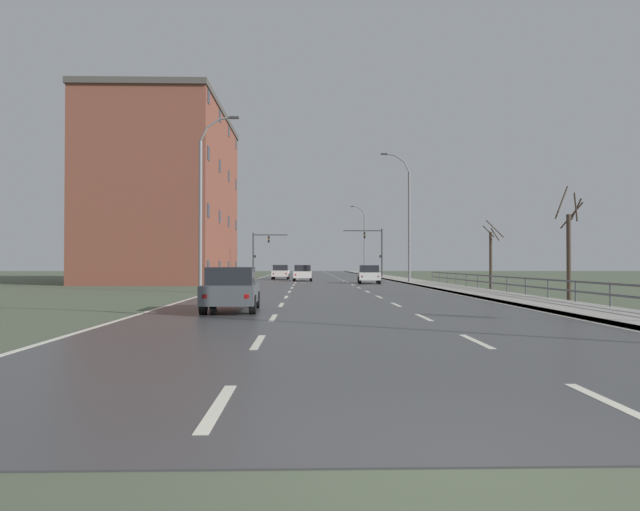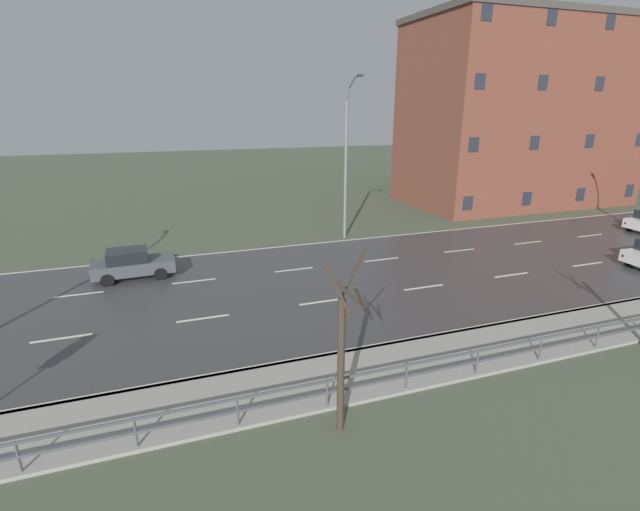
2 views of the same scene
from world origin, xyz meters
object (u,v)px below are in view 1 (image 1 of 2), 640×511
Objects in this scene: traffic_signal_right at (375,245)px; street_lamp_distant at (364,241)px; car_far_left at (281,272)px; car_mid_centre at (369,274)px; car_distant at (303,273)px; street_lamp_left_bank at (203,205)px; car_near_left at (232,289)px; street_lamp_midground at (407,219)px; brick_building at (167,197)px; traffic_signal_left at (260,248)px.

street_lamp_distant is at bearing 88.63° from traffic_signal_right.
car_mid_centre is at bearing -58.19° from car_far_left.
car_far_left is 6.50m from car_distant.
car_near_left is at bearing -75.45° from street_lamp_left_bank.
street_lamp_midground is at bearing 15.81° from car_mid_centre.
street_lamp_midground is 2.76× the size of car_far_left.
car_mid_centre is 9.25m from car_distant.
brick_building is at bearing 109.48° from street_lamp_left_bank.
car_far_left and car_mid_centre have the same top height.
street_lamp_left_bank reaches higher than car_near_left.
traffic_signal_left is 1.32× the size of car_near_left.
street_lamp_midground reaches higher than street_lamp_left_bank.
car_mid_centre is at bearing -95.13° from street_lamp_distant.
car_mid_centre is (-3.04, -20.71, -3.13)m from traffic_signal_right.
street_lamp_distant is 67.74m from car_near_left.
car_mid_centre is (11.13, -21.65, -2.80)m from traffic_signal_left.
traffic_signal_right is at bearing 67.57° from street_lamp_left_bank.
street_lamp_distant is 22.49m from traffic_signal_left.
car_far_left is at bearing 124.82° from car_mid_centre.
car_mid_centre is at bearing 71.95° from car_near_left.
car_mid_centre is at bearing -52.12° from car_distant.
traffic_signal_left is at bearing 91.50° from car_near_left.
street_lamp_left_bank is 22.85m from car_distant.
street_lamp_midground is 20.02m from traffic_signal_right.
car_mid_centre is (8.13, -13.31, 0.00)m from car_far_left.
brick_building reaches higher than car_far_left.
traffic_signal_right is 0.30× the size of brick_building.
brick_building is (-21.49, -15.36, 4.09)m from traffic_signal_right.
street_lamp_midground is 31.24m from car_near_left.
traffic_signal_right is 1.09× the size of traffic_signal_left.
brick_building is at bearing -123.32° from street_lamp_distant.
street_lamp_left_bank reaches higher than traffic_signal_right.
car_mid_centre is 0.21× the size of brick_building.
car_distant is at bearing -69.35° from traffic_signal_left.
traffic_signal_right is 1.46× the size of car_distant.
car_near_left is (-11.42, -66.62, -4.44)m from street_lamp_distant.
car_distant is (5.42, -14.38, -2.80)m from traffic_signal_left.
car_distant is at bearing 84.19° from car_near_left.
street_lamp_left_bank is 28.25m from car_far_left.
street_lamp_midground is at bearing -90.04° from street_lamp_distant.
traffic_signal_left reaches higher than car_far_left.
brick_building reaches higher than car_near_left.
street_lamp_midground reaches higher than traffic_signal_left.
street_lamp_left_bank is at bearing -112.43° from traffic_signal_right.
traffic_signal_right reaches higher than car_distant.
street_lamp_distant is 28.25m from car_far_left.
street_lamp_distant is 0.53× the size of brick_building.
car_distant is at bearing -67.74° from car_far_left.
street_lamp_midground is 12.20m from car_distant.
car_mid_centre is (-3.47, -38.68, -4.44)m from street_lamp_distant.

